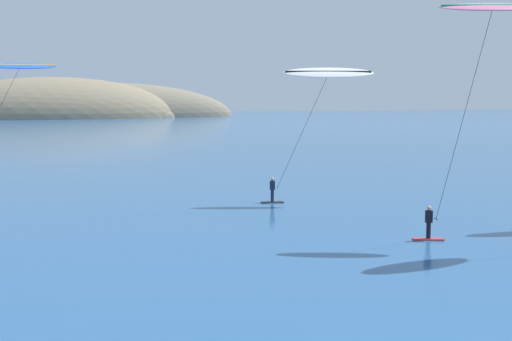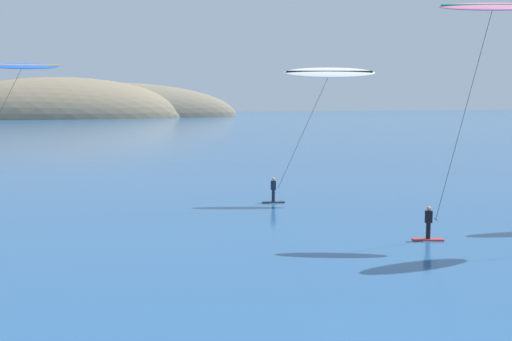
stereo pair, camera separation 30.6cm
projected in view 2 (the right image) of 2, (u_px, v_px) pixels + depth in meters
name	position (u px, v px, depth m)	size (l,w,h in m)	color
headland_island	(72.00, 118.00, 219.95)	(105.53, 36.60, 27.77)	#84755B
kitesurfer_blue	(17.00, 76.00, 46.92)	(7.96, 1.83, 9.61)	yellow
kitesurfer_pink	(486.00, 29.00, 30.36)	(5.94, 2.61, 11.60)	red
kitesurfer_white	(325.00, 82.00, 42.14)	(7.41, 2.47, 9.06)	#2D2D33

